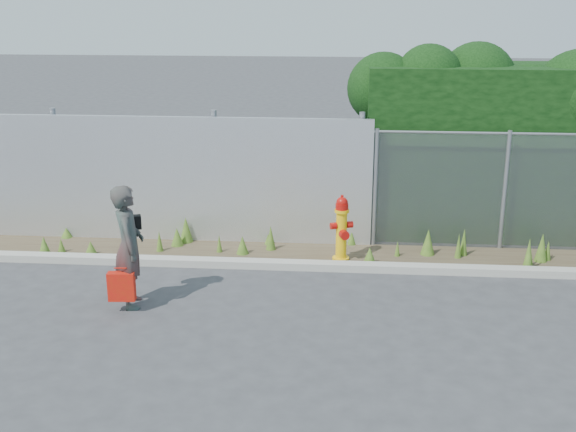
# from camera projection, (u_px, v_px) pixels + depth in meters

# --- Properties ---
(ground) EXTENTS (80.00, 80.00, 0.00)m
(ground) POSITION_uv_depth(u_px,v_px,m) (302.00, 318.00, 9.73)
(ground) COLOR #39393C
(ground) RESTS_ON ground
(curb) EXTENTS (16.00, 0.22, 0.12)m
(curb) POSITION_uv_depth(u_px,v_px,m) (309.00, 265.00, 11.43)
(curb) COLOR #A5A295
(curb) RESTS_ON ground
(weed_strip) EXTENTS (16.00, 1.26, 0.53)m
(weed_strip) POSITION_uv_depth(u_px,v_px,m) (295.00, 247.00, 12.04)
(weed_strip) COLOR #483B29
(weed_strip) RESTS_ON ground
(corrugated_fence) EXTENTS (8.50, 0.21, 2.30)m
(corrugated_fence) POSITION_uv_depth(u_px,v_px,m) (127.00, 179.00, 12.51)
(corrugated_fence) COLOR silver
(corrugated_fence) RESTS_ON ground
(chainlink_fence) EXTENTS (6.50, 0.07, 2.05)m
(chainlink_fence) POSITION_uv_depth(u_px,v_px,m) (569.00, 192.00, 11.95)
(chainlink_fence) COLOR gray
(chainlink_fence) RESTS_ON ground
(fire_hydrant) EXTENTS (0.37, 0.33, 1.11)m
(fire_hydrant) POSITION_uv_depth(u_px,v_px,m) (341.00, 229.00, 11.64)
(fire_hydrant) COLOR yellow
(fire_hydrant) RESTS_ON ground
(woman) EXTENTS (0.58, 0.72, 1.74)m
(woman) POSITION_uv_depth(u_px,v_px,m) (129.00, 246.00, 9.89)
(woman) COLOR #0E5B50
(woman) RESTS_ON ground
(red_tote_bag) EXTENTS (0.36, 0.13, 0.48)m
(red_tote_bag) POSITION_uv_depth(u_px,v_px,m) (122.00, 286.00, 9.80)
(red_tote_bag) COLOR red
(black_shoulder_bag) EXTENTS (0.26, 0.11, 0.20)m
(black_shoulder_bag) POSITION_uv_depth(u_px,v_px,m) (132.00, 222.00, 10.04)
(black_shoulder_bag) COLOR black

